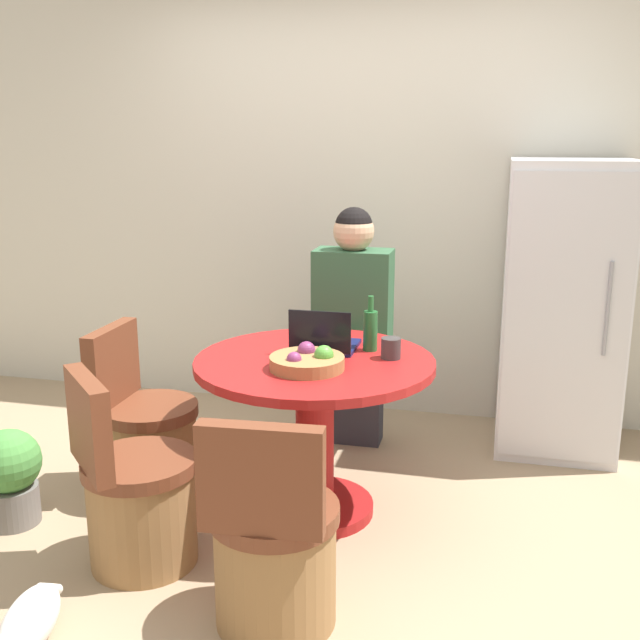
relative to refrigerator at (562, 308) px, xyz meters
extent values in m
plane|color=#9E8466|center=(-1.16, -1.24, -0.78)|extent=(12.00, 12.00, 0.00)
cube|color=beige|center=(-1.16, 0.36, 0.52)|extent=(7.00, 0.06, 2.60)
cube|color=silver|center=(0.00, 0.01, 0.00)|extent=(0.62, 0.61, 1.56)
cube|color=silver|center=(0.00, -0.31, 0.00)|extent=(0.60, 0.01, 1.47)
cylinder|color=gray|center=(0.19, -0.32, 0.08)|extent=(0.02, 0.02, 0.47)
cylinder|color=maroon|center=(-1.10, -1.06, -0.76)|extent=(0.54, 0.54, 0.05)
cylinder|color=maroon|center=(-1.10, -1.06, -0.41)|extent=(0.17, 0.17, 0.64)
cylinder|color=maroon|center=(-1.10, -1.06, -0.07)|extent=(1.06, 1.06, 0.04)
cylinder|color=olive|center=(-1.90, -1.06, -0.58)|extent=(0.43, 0.43, 0.40)
cylinder|color=brown|center=(-1.90, -1.06, -0.36)|extent=(0.45, 0.45, 0.06)
cube|color=brown|center=(-2.09, -1.06, -0.15)|extent=(0.07, 0.41, 0.37)
cylinder|color=olive|center=(-1.67, -1.62, -0.58)|extent=(0.43, 0.43, 0.40)
cylinder|color=brown|center=(-1.67, -1.62, -0.36)|extent=(0.45, 0.45, 0.06)
cube|color=brown|center=(-1.80, -1.75, -0.15)|extent=(0.34, 0.34, 0.37)
cylinder|color=olive|center=(-1.05, -1.86, -0.58)|extent=(0.43, 0.43, 0.40)
cylinder|color=brown|center=(-1.05, -1.86, -0.36)|extent=(0.45, 0.45, 0.06)
cube|color=brown|center=(-1.03, -2.04, -0.15)|extent=(0.41, 0.10, 0.37)
cube|color=#2D2D38|center=(-1.07, -0.21, -0.56)|extent=(0.28, 0.16, 0.45)
cube|color=#2D2D38|center=(-1.07, -0.27, -0.26)|extent=(0.32, 0.36, 0.14)
cube|color=#2D5638|center=(-1.07, -0.35, 0.07)|extent=(0.40, 0.22, 0.52)
sphere|color=tan|center=(-1.07, -0.35, 0.42)|extent=(0.21, 0.21, 0.21)
sphere|color=black|center=(-1.07, -0.35, 0.45)|extent=(0.19, 0.19, 0.19)
cube|color=#141947|center=(-1.09, -0.88, -0.04)|extent=(0.28, 0.26, 0.02)
cube|color=black|center=(-1.09, -1.01, 0.06)|extent=(0.28, 0.01, 0.18)
cylinder|color=olive|center=(-1.10, -1.21, -0.02)|extent=(0.31, 0.31, 0.05)
sphere|color=#4C9333|center=(-1.03, -1.19, 0.01)|extent=(0.08, 0.08, 0.08)
sphere|color=#7A2D5B|center=(-1.12, -1.14, 0.01)|extent=(0.08, 0.08, 0.08)
sphere|color=#7A2D5B|center=(-1.14, -1.27, 0.01)|extent=(0.06, 0.06, 0.06)
cylinder|color=#383333|center=(-0.78, -0.97, 0.00)|extent=(0.09, 0.09, 0.09)
cylinder|color=#23602D|center=(-0.89, -0.87, 0.04)|extent=(0.06, 0.06, 0.18)
cylinder|color=#23602D|center=(-0.89, -0.87, 0.17)|extent=(0.03, 0.03, 0.07)
ellipsoid|color=white|center=(-1.81, -2.19, -0.69)|extent=(0.21, 0.38, 0.18)
cylinder|color=white|center=(-1.84, -2.03, -0.67)|extent=(0.06, 0.16, 0.12)
cylinder|color=slate|center=(-2.38, -1.47, -0.69)|extent=(0.23, 0.23, 0.18)
sphere|color=#47893D|center=(-2.38, -1.47, -0.49)|extent=(0.28, 0.28, 0.28)
camera|label=1|loc=(-0.34, -4.09, 0.91)|focal=42.00mm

